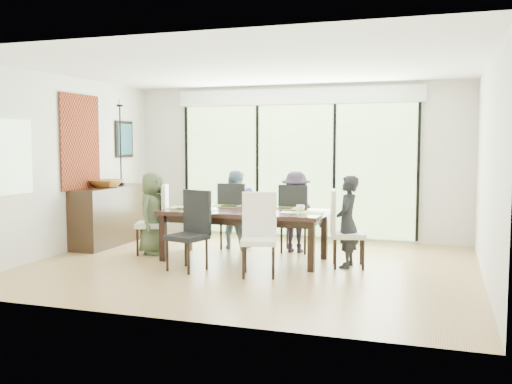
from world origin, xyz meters
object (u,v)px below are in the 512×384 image
(person_far_right, at_px, (296,212))
(vase, at_px, (249,206))
(cup_a, at_px, (204,204))
(chair_far_right, at_px, (296,218))
(cup_c, at_px, (300,208))
(laptop, at_px, (187,208))
(person_right_end, at_px, (347,222))
(chair_left_end, at_px, (151,219))
(person_left_end, at_px, (152,213))
(cup_b, at_px, (252,208))
(chair_near_left, at_px, (187,231))
(chair_right_end, at_px, (349,228))
(chair_far_left, at_px, (235,215))
(bowl, at_px, (107,183))
(sideboard, at_px, (111,215))
(person_far_left, at_px, (235,209))
(table_top, at_px, (244,212))
(chair_near_right, at_px, (259,234))

(person_far_right, bearing_deg, vase, 58.53)
(vase, height_order, cup_a, vase)
(chair_far_right, height_order, cup_c, chair_far_right)
(chair_far_right, xyz_separation_m, laptop, (-1.40, -0.95, 0.21))
(person_right_end, bearing_deg, chair_left_end, -90.64)
(person_left_end, distance_m, cup_b, 1.64)
(chair_near_left, relative_size, vase, 9.17)
(chair_right_end, relative_size, laptop, 3.33)
(vase, height_order, cup_b, vase)
(chair_left_end, distance_m, person_far_right, 2.21)
(vase, bearing_deg, chair_right_end, -1.97)
(chair_far_left, height_order, bowl, bowl)
(cup_a, distance_m, sideboard, 1.92)
(person_right_end, distance_m, person_far_left, 2.10)
(chair_far_right, distance_m, person_far_right, 0.09)
(chair_near_left, height_order, person_right_end, person_right_end)
(person_far_left, height_order, laptop, person_far_left)
(sideboard, bearing_deg, cup_a, -11.85)
(chair_left_end, relative_size, person_right_end, 0.85)
(cup_a, height_order, cup_b, cup_a)
(laptop, height_order, cup_a, cup_a)
(cup_a, height_order, sideboard, sideboard)
(chair_far_left, xyz_separation_m, person_far_left, (0.00, -0.02, 0.09))
(person_far_right, bearing_deg, cup_b, 67.92)
(person_far_left, distance_m, vase, 0.94)
(chair_far_left, height_order, vase, chair_far_left)
(person_far_right, xyz_separation_m, cup_b, (-0.40, -0.93, 0.15))
(chair_far_left, bearing_deg, person_far_right, 175.98)
(person_far_right, xyz_separation_m, laptop, (-1.40, -0.93, 0.11))
(table_top, height_order, person_right_end, person_right_end)
(chair_right_end, xyz_separation_m, sideboard, (-4.05, 0.54, -0.05))
(chair_far_left, relative_size, cup_c, 8.87)
(chair_far_left, bearing_deg, person_left_end, 36.65)
(table_top, height_order, person_left_end, person_left_end)
(chair_near_right, distance_m, cup_b, 0.88)
(chair_far_right, relative_size, chair_near_left, 1.00)
(table_top, relative_size, laptop, 7.27)
(chair_far_left, xyz_separation_m, sideboard, (-2.10, -0.31, -0.05))
(person_left_end, relative_size, vase, 10.75)
(chair_far_left, height_order, cup_b, chair_far_left)
(chair_left_end, distance_m, vase, 1.57)
(table_top, xyz_separation_m, chair_far_left, (-0.45, 0.85, -0.16))
(person_far_left, relative_size, cup_b, 12.90)
(cup_c, height_order, sideboard, sideboard)
(chair_right_end, height_order, person_left_end, person_left_end)
(chair_far_left, bearing_deg, chair_far_right, 177.12)
(person_far_left, bearing_deg, person_right_end, 168.25)
(chair_right_end, bearing_deg, table_top, 77.79)
(person_far_left, xyz_separation_m, bowl, (-2.10, -0.39, 0.40))
(person_far_right, distance_m, vase, 0.94)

